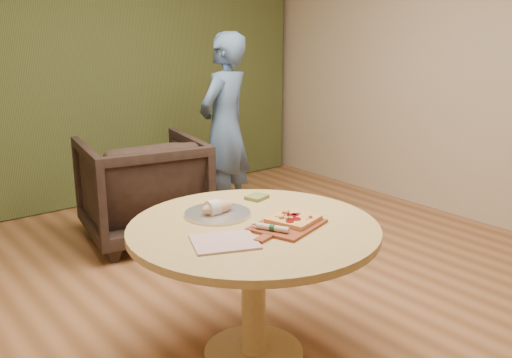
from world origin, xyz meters
The scene contains 12 objects.
room_shell centered at (0.00, 0.00, 1.40)m, with size 5.04×6.04×2.84m.
curtain centered at (0.00, 2.90, 1.40)m, with size 4.80×0.14×2.78m, color #333E1C.
pedestal_table centered at (-0.42, -0.24, 0.61)m, with size 1.29×1.29×0.75m.
pizza_paddle centered at (-0.31, -0.37, 0.76)m, with size 0.47×0.37×0.01m.
flatbread_pizza centered at (-0.25, -0.35, 0.78)m, with size 0.28×0.28×0.04m.
cutlery_roll centered at (-0.42, -0.39, 0.78)m, with size 0.11×0.19×0.03m.
newspaper centered at (-0.67, -0.35, 0.76)m, with size 0.30×0.25×0.01m, color silver.
serving_tray centered at (-0.47, 0.00, 0.76)m, with size 0.36×0.36×0.02m.
bread_roll centered at (-0.48, 0.00, 0.79)m, with size 0.19×0.09×0.09m.
green_packet centered at (-0.13, 0.10, 0.76)m, with size 0.12×0.10×0.02m, color #4C5B29.
armchair centered at (-0.07, 1.70, 0.47)m, with size 0.92×0.86×0.94m, color black.
person_standing centered at (0.78, 1.73, 0.83)m, with size 0.61×0.40×1.67m, color #47668F.
Camera 1 is at (-2.09, -2.40, 1.75)m, focal length 40.00 mm.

